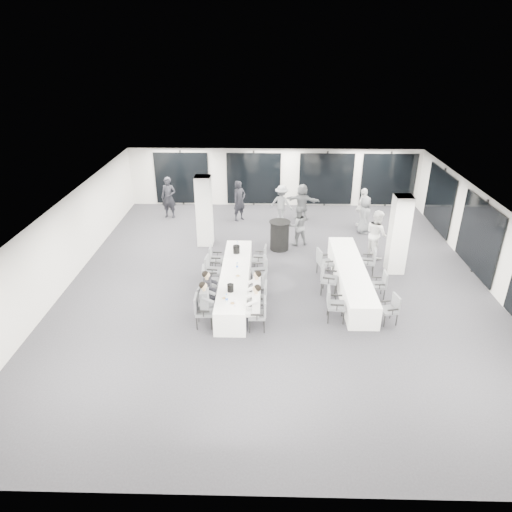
{
  "coord_description": "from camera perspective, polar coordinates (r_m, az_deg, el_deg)",
  "views": [
    {
      "loc": [
        -0.37,
        -13.58,
        7.54
      ],
      "look_at": [
        -0.69,
        -0.2,
        1.11
      ],
      "focal_mm": 32.0,
      "sensor_mm": 36.0,
      "label": 1
    }
  ],
  "objects": [
    {
      "name": "chair_main_right_mid",
      "position": [
        14.49,
        0.55,
        -3.43
      ],
      "size": [
        0.53,
        0.55,
        0.86
      ],
      "rotation": [
        0.0,
        0.0,
        1.32
      ],
      "color": "#53565B",
      "rests_on": "floor"
    },
    {
      "name": "chair_side_left_mid",
      "position": [
        14.85,
        8.86,
        -2.54
      ],
      "size": [
        0.64,
        0.67,
        1.04
      ],
      "rotation": [
        0.0,
        0.0,
        -1.83
      ],
      "color": "#53565B",
      "rests_on": "floor"
    },
    {
      "name": "standing_guest_e",
      "position": [
        19.74,
        13.45,
        5.3
      ],
      "size": [
        0.73,
        0.97,
        1.8
      ],
      "primitive_type": "imported",
      "rotation": [
        0.0,
        0.0,
        1.32
      ],
      "color": "#575A5F",
      "rests_on": "floor"
    },
    {
      "name": "seated_guest_b",
      "position": [
        13.55,
        -5.84,
        -4.24
      ],
      "size": [
        0.5,
        0.38,
        1.44
      ],
      "rotation": [
        0.0,
        0.0,
        -1.57
      ],
      "color": "black",
      "rests_on": "floor"
    },
    {
      "name": "standing_guest_h",
      "position": [
        17.59,
        14.87,
        3.08
      ],
      "size": [
        0.9,
        1.14,
        2.07
      ],
      "primitive_type": "imported",
      "rotation": [
        0.0,
        0.0,
        1.9
      ],
      "color": "white",
      "rests_on": "floor"
    },
    {
      "name": "chair_side_left_near",
      "position": [
        13.49,
        9.63,
        -5.73
      ],
      "size": [
        0.56,
        0.62,
        1.04
      ],
      "rotation": [
        0.0,
        0.0,
        -1.64
      ],
      "color": "#53565B",
      "rests_on": "floor"
    },
    {
      "name": "water_bottle_c",
      "position": [
        16.31,
        -2.33,
        1.47
      ],
      "size": [
        0.07,
        0.07,
        0.21
      ],
      "primitive_type": "cylinder",
      "color": "silver",
      "rests_on": "banquet_table_main"
    },
    {
      "name": "chair_main_left_fourth",
      "position": [
        15.33,
        -5.61,
        -1.53
      ],
      "size": [
        0.55,
        0.6,
        0.99
      ],
      "rotation": [
        0.0,
        0.0,
        -1.67
      ],
      "color": "#53565B",
      "rests_on": "floor"
    },
    {
      "name": "seated_guest_a",
      "position": [
        13.0,
        -6.17,
        -5.67
      ],
      "size": [
        0.5,
        0.38,
        1.44
      ],
      "rotation": [
        0.0,
        0.0,
        -1.57
      ],
      "color": "#575A5F",
      "rests_on": "floor"
    },
    {
      "name": "standing_guest_d",
      "position": [
        20.49,
        13.29,
        6.27
      ],
      "size": [
        1.25,
        1.26,
        1.93
      ],
      "primitive_type": "imported",
      "rotation": [
        0.0,
        0.0,
        3.93
      ],
      "color": "white",
      "rests_on": "floor"
    },
    {
      "name": "chair_main_left_second",
      "position": [
        13.73,
        -6.44,
        -5.28
      ],
      "size": [
        0.54,
        0.57,
        0.9
      ],
      "rotation": [
        0.0,
        0.0,
        -1.78
      ],
      "color": "#53565B",
      "rests_on": "floor"
    },
    {
      "name": "ice_bucket_far",
      "position": [
        15.85,
        -2.47,
        0.83
      ],
      "size": [
        0.24,
        0.24,
        0.27
      ],
      "primitive_type": "cylinder",
      "color": "black",
      "rests_on": "banquet_table_main"
    },
    {
      "name": "chair_main_right_fourth",
      "position": [
        15.18,
        0.65,
        -1.64
      ],
      "size": [
        0.58,
        0.62,
        1.01
      ],
      "rotation": [
        0.0,
        0.0,
        1.74
      ],
      "color": "#53565B",
      "rests_on": "floor"
    },
    {
      "name": "chair_main_left_near",
      "position": [
        13.15,
        -6.86,
        -6.59
      ],
      "size": [
        0.51,
        0.57,
        0.99
      ],
      "rotation": [
        0.0,
        0.0,
        -1.54
      ],
      "color": "#53565B",
      "rests_on": "floor"
    },
    {
      "name": "chair_side_left_far",
      "position": [
        15.92,
        8.37,
        -0.59
      ],
      "size": [
        0.61,
        0.64,
        1.0
      ],
      "rotation": [
        0.0,
        0.0,
        -1.33
      ],
      "color": "#53565B",
      "rests_on": "floor"
    },
    {
      "name": "chair_side_right_mid",
      "position": [
        14.99,
        15.29,
        -3.28
      ],
      "size": [
        0.46,
        0.52,
        0.9
      ],
      "rotation": [
        0.0,
        0.0,
        1.58
      ],
      "color": "#53565B",
      "rests_on": "floor"
    },
    {
      "name": "seated_guest_c",
      "position": [
        12.79,
        -0.26,
        -6.07
      ],
      "size": [
        0.5,
        0.38,
        1.44
      ],
      "rotation": [
        0.0,
        0.0,
        1.57
      ],
      "color": "white",
      "rests_on": "floor"
    },
    {
      "name": "ice_bucket_near",
      "position": [
        13.51,
        -3.21,
        -4.0
      ],
      "size": [
        0.2,
        0.2,
        0.23
      ],
      "primitive_type": "cylinder",
      "color": "black",
      "rests_on": "banquet_table_main"
    },
    {
      "name": "room",
      "position": [
        15.98,
        5.78,
        2.89
      ],
      "size": [
        14.04,
        16.04,
        2.84
      ],
      "color": "#25252A",
      "rests_on": "ground"
    },
    {
      "name": "chair_main_left_far",
      "position": [
        16.17,
        -5.22,
        -0.13
      ],
      "size": [
        0.47,
        0.53,
        0.93
      ],
      "rotation": [
        0.0,
        0.0,
        -1.58
      ],
      "color": "#53565B",
      "rests_on": "floor"
    },
    {
      "name": "wine_glass",
      "position": [
        12.77,
        -2.71,
        -5.66
      ],
      "size": [
        0.08,
        0.08,
        0.21
      ],
      "color": "silver",
      "rests_on": "banquet_table_main"
    },
    {
      "name": "chair_main_right_far",
      "position": [
        16.13,
        0.68,
        -0.06
      ],
      "size": [
        0.52,
        0.57,
        0.94
      ],
      "rotation": [
        0.0,
        0.0,
        1.46
      ],
      "color": "#53565B",
      "rests_on": "floor"
    },
    {
      "name": "column_left",
      "position": [
        18.03,
        -6.49,
        5.6
      ],
      "size": [
        0.6,
        0.6,
        2.8
      ],
      "primitive_type": "cube",
      "color": "silver",
      "rests_on": "floor"
    },
    {
      "name": "chair_main_right_near",
      "position": [
        12.92,
        0.49,
        -7.04
      ],
      "size": [
        0.51,
        0.56,
        0.97
      ],
      "rotation": [
        0.0,
        0.0,
        1.6
      ],
      "color": "#53565B",
      "rests_on": "floor"
    },
    {
      "name": "chair_side_right_far",
      "position": [
        16.37,
        14.1,
        -0.44
      ],
      "size": [
        0.56,
        0.6,
        0.96
      ],
      "rotation": [
        0.0,
        0.0,
        1.39
      ],
      "color": "#53565B",
      "rests_on": "floor"
    },
    {
      "name": "standing_guest_a",
      "position": [
        20.57,
        -2.1,
        7.23
      ],
      "size": [
        0.97,
        0.96,
        2.07
      ],
      "primitive_type": "imported",
      "rotation": [
        0.0,
        0.0,
        0.75
      ],
      "color": "black",
      "rests_on": "floor"
    },
    {
      "name": "standing_guest_b",
      "position": [
        18.1,
        5.27,
        4.08
      ],
      "size": [
        0.98,
        0.73,
        1.82
      ],
      "primitive_type": "imported",
      "rotation": [
        0.0,
        0.0,
        3.38
      ],
      "color": "#575A5F",
      "rests_on": "floor"
    },
    {
      "name": "water_bottle_b",
      "position": [
        14.8,
        -2.37,
        -1.21
      ],
      "size": [
        0.07,
        0.07,
        0.21
      ],
      "primitive_type": "cylinder",
      "color": "silver",
      "rests_on": "banquet_table_main"
    },
    {
      "name": "seated_guest_d",
      "position": [
        13.49,
        -0.17,
        -4.23
      ],
      "size": [
        0.5,
        0.38,
        1.44
      ],
      "rotation": [
        0.0,
        0.0,
        1.57
      ],
      "color": "white",
      "rests_on": "floor"
    },
    {
      "name": "standing_guest_c",
      "position": [
        20.55,
        3.22,
        6.88
      ],
      "size": [
        1.35,
        1.04,
        1.86
      ],
      "primitive_type": "imported",
      "rotation": [
        0.0,
        0.0,
        2.73
      ],
      "color": "#575A5F",
      "rests_on": "floor"
    },
    {
      "name": "water_bottle_a",
      "position": [
        13.0,
        -3.69,
        -5.27
      ],
      "size": [
        0.08,
        0.08,
        0.24
      ],
      "primitive_type": "cylinder",
      "color": "silver",
      "rests_on": "banquet_table_main"
    },
    {
      "name": "chair_side_right_near",
      "position": [
        13.79,
        16.57,
        -6.18
      ],
      "size": [
        0.54,
        0.57,
        0.9
      ],
      "rotation": [
        0.0,
        0.0,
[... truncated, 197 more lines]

